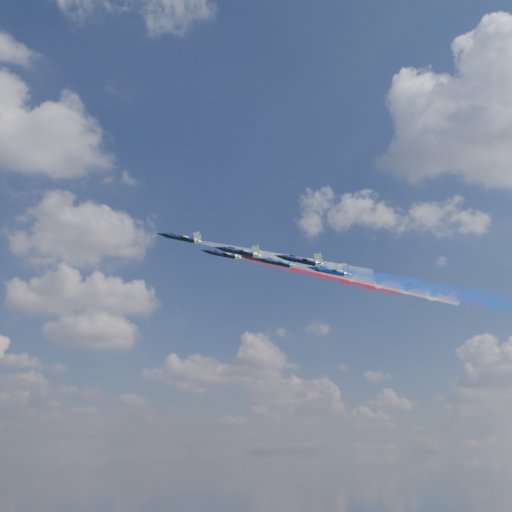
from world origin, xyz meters
name	(u,v)px	position (x,y,z in m)	size (l,w,h in m)	color
jet_lead	(181,238)	(-2.68, -1.84, 151.92)	(8.83, 11.03, 2.94)	black
trail_lead	(288,259)	(23.01, -7.29, 148.48)	(3.68, 43.23, 3.68)	white
jet_inner_left	(239,252)	(7.50, -13.22, 146.44)	(8.83, 11.03, 2.94)	black
trail_inner_left	(350,274)	(33.19, -18.67, 142.99)	(3.68, 43.23, 3.68)	blue
jet_inner_right	(223,254)	(11.26, 6.24, 152.17)	(8.83, 11.03, 2.94)	black
trail_inner_right	(320,274)	(36.95, 0.79, 148.73)	(3.68, 43.23, 3.68)	red
jet_outer_left	(301,261)	(16.58, -25.12, 142.21)	(8.83, 11.03, 2.94)	black
trail_outer_left	(416,284)	(42.27, -30.57, 138.77)	(3.68, 43.23, 3.68)	blue
jet_center_third	(277,263)	(19.99, -7.47, 147.17)	(8.83, 11.03, 2.94)	black
trail_center_third	(379,283)	(45.69, -12.92, 143.73)	(3.68, 43.23, 3.68)	white
jet_outer_right	(260,260)	(23.87, 10.21, 153.61)	(8.83, 11.03, 2.94)	black
trail_outer_right	(352,278)	(49.57, 4.77, 150.17)	(3.68, 43.23, 3.68)	red
jet_rear_left	(330,271)	(28.49, -17.68, 143.30)	(8.83, 11.03, 2.94)	black
trail_rear_left	(435,292)	(54.19, -23.13, 139.86)	(3.68, 43.23, 3.68)	blue
jet_rear_right	(317,268)	(34.71, -1.37, 149.38)	(8.83, 11.03, 2.94)	black
trail_rear_right	(410,287)	(60.40, -6.81, 145.94)	(3.68, 43.23, 3.68)	red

